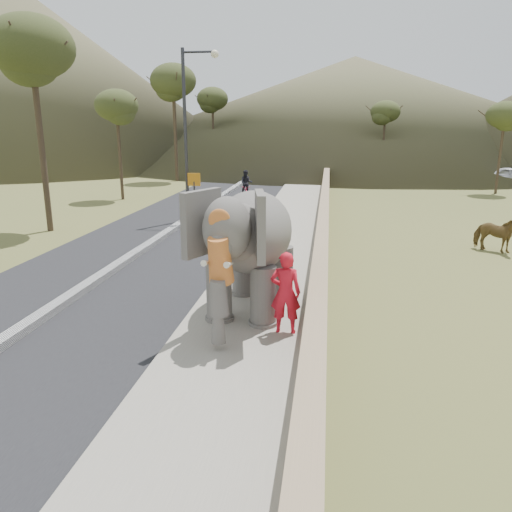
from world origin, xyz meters
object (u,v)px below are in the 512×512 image
(lamppost, at_px, (191,119))
(motorcyclist, at_px, (246,188))
(cow, at_px, (495,234))
(elephant_and_man, at_px, (253,249))

(lamppost, xyz_separation_m, motorcyclist, (1.36, 7.57, -4.15))
(cow, bearing_deg, elephant_and_man, 166.18)
(cow, bearing_deg, motorcyclist, 76.39)
(cow, xyz_separation_m, elephant_and_man, (-7.98, -7.50, 1.01))
(elephant_and_man, bearing_deg, motorcyclist, 99.76)
(lamppost, height_order, cow, lamppost)
(lamppost, bearing_deg, elephant_and_man, -68.40)
(cow, relative_size, motorcyclist, 0.87)
(lamppost, relative_size, elephant_and_man, 1.77)
(lamppost, distance_m, motorcyclist, 8.74)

